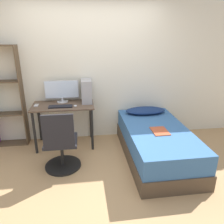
% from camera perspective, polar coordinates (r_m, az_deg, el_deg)
% --- Properties ---
extents(ground_plane, '(14.00, 14.00, 0.00)m').
position_cam_1_polar(ground_plane, '(3.24, -3.37, -17.33)').
color(ground_plane, tan).
extents(wall_back, '(8.00, 0.05, 2.50)m').
position_cam_1_polar(wall_back, '(4.09, -5.43, 9.91)').
color(wall_back, silver).
rests_on(wall_back, ground_plane).
extents(desk, '(1.06, 0.59, 0.78)m').
position_cam_1_polar(desk, '(3.94, -12.54, 0.11)').
color(desk, brown).
rests_on(desk, ground_plane).
extents(office_chair, '(0.55, 0.55, 0.95)m').
position_cam_1_polar(office_chair, '(3.36, -13.14, -9.09)').
color(office_chair, black).
rests_on(office_chair, ground_plane).
extents(bed, '(0.98, 1.88, 0.53)m').
position_cam_1_polar(bed, '(3.68, 11.41, -7.93)').
color(bed, '#4C3D2D').
rests_on(bed, ground_plane).
extents(pillow, '(0.75, 0.36, 0.11)m').
position_cam_1_polar(pillow, '(4.15, 8.71, 0.39)').
color(pillow, navy).
rests_on(pillow, bed).
extents(magazine, '(0.24, 0.32, 0.01)m').
position_cam_1_polar(magazine, '(3.45, 12.38, -4.88)').
color(magazine, '#B24C2D').
rests_on(magazine, bed).
extents(monitor, '(0.60, 0.20, 0.39)m').
position_cam_1_polar(monitor, '(4.02, -13.00, 5.48)').
color(monitor, '#B7B7BC').
rests_on(monitor, desk).
extents(keyboard, '(0.40, 0.14, 0.02)m').
position_cam_1_polar(keyboard, '(3.79, -13.28, 1.43)').
color(keyboard, black).
rests_on(keyboard, desk).
extents(pc_tower, '(0.18, 0.34, 0.41)m').
position_cam_1_polar(pc_tower, '(3.93, -6.67, 5.44)').
color(pc_tower, '#99999E').
rests_on(pc_tower, desk).
extents(mouse, '(0.06, 0.09, 0.02)m').
position_cam_1_polar(mouse, '(3.77, -9.54, 1.62)').
color(mouse, silver).
rests_on(mouse, desk).
extents(phone, '(0.07, 0.14, 0.01)m').
position_cam_1_polar(phone, '(3.99, -19.14, 1.68)').
color(phone, '#B7B7BC').
rests_on(phone, desk).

